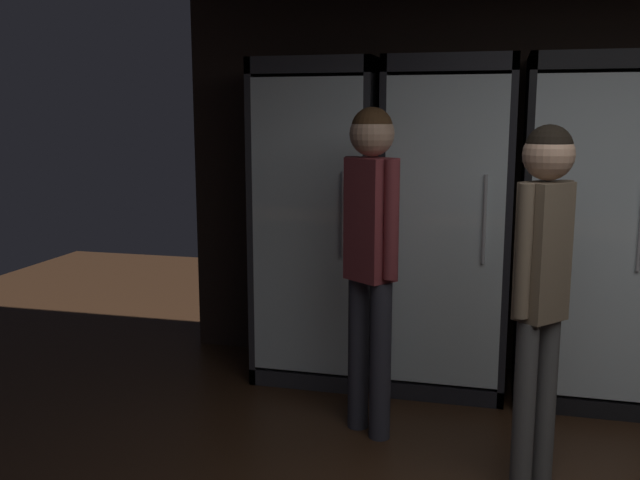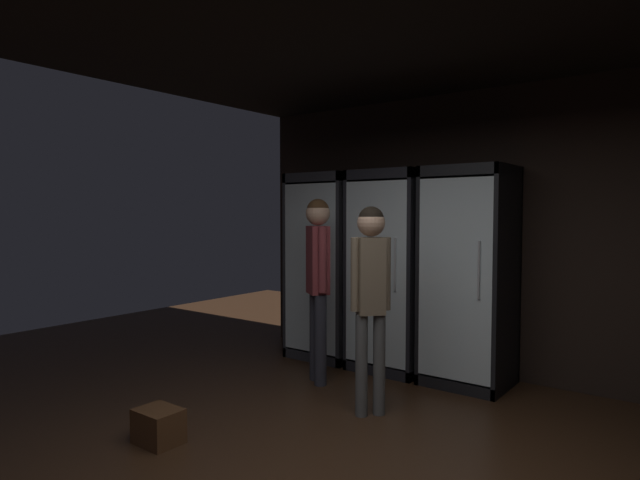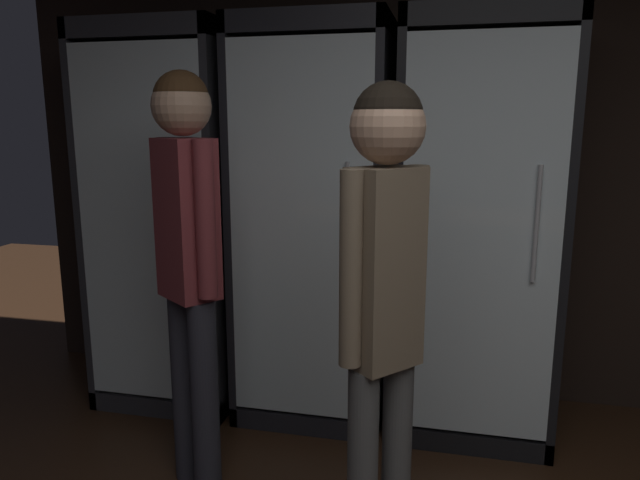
{
  "view_description": "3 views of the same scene",
  "coord_description": "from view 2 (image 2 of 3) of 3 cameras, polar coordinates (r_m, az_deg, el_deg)",
  "views": [
    {
      "loc": [
        -0.86,
        -1.72,
        1.69
      ],
      "look_at": [
        -1.89,
        2.27,
        0.96
      ],
      "focal_mm": 39.85,
      "sensor_mm": 36.0,
      "label": 1
    },
    {
      "loc": [
        1.53,
        -2.15,
        1.61
      ],
      "look_at": [
        -1.83,
        2.29,
        1.32
      ],
      "focal_mm": 30.2,
      "sensor_mm": 36.0,
      "label": 2
    },
    {
      "loc": [
        -0.49,
        -0.26,
        1.54
      ],
      "look_at": [
        -1.07,
        2.28,
        1.01
      ],
      "focal_mm": 32.73,
      "sensor_mm": 36.0,
      "label": 3
    }
  ],
  "objects": [
    {
      "name": "ceiling_panel",
      "position": [
        3.71,
        11.4,
        22.18
      ],
      "size": [
        6.0,
        8.0,
        0.06
      ],
      "primitive_type": "cube",
      "color": "black",
      "rests_on": "wall_back"
    },
    {
      "name": "shopper_far",
      "position": [
        4.24,
        5.4,
        -4.45
      ],
      "size": [
        0.25,
        0.26,
        1.65
      ],
      "color": "#4C4C4C",
      "rests_on": "ground"
    },
    {
      "name": "shopper_near",
      "position": [
        5.03,
        -0.23,
        -3.08
      ],
      "size": [
        0.31,
        0.28,
        1.73
      ],
      "color": "#2D2D38",
      "rests_on": "ground"
    },
    {
      "name": "wine_crate_floor",
      "position": [
        4.11,
        -16.74,
        -18.35
      ],
      "size": [
        0.31,
        0.25,
        0.24
      ],
      "primitive_type": "cube",
      "color": "#4C2D19",
      "rests_on": "ground"
    },
    {
      "name": "wall_back",
      "position": [
        5.4,
        20.63,
        0.59
      ],
      "size": [
        6.0,
        0.06,
        2.8
      ],
      "primitive_type": "cube",
      "color": "black",
      "rests_on": "ground"
    },
    {
      "name": "cooler_center",
      "position": [
        5.24,
        15.66,
        -3.9
      ],
      "size": [
        0.76,
        0.7,
        2.03
      ],
      "color": "black",
      "rests_on": "ground"
    },
    {
      "name": "cooler_far_left",
      "position": [
        6.01,
        1.15,
        -2.89
      ],
      "size": [
        0.76,
        0.7,
        2.03
      ],
      "color": "#2B2B30",
      "rests_on": "ground"
    },
    {
      "name": "cooler_left",
      "position": [
        5.58,
        7.9,
        -3.37
      ],
      "size": [
        0.76,
        0.7,
        2.03
      ],
      "color": "black",
      "rests_on": "ground"
    }
  ]
}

